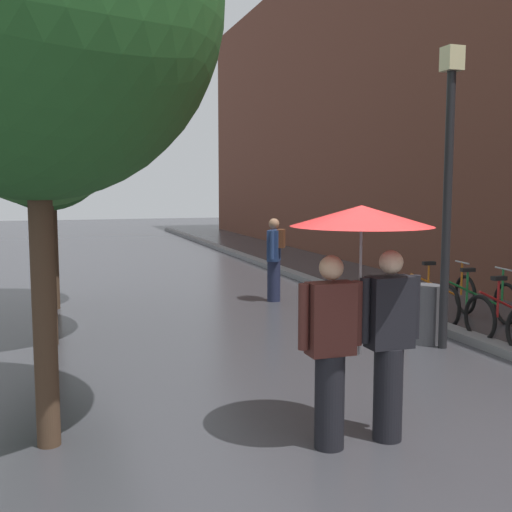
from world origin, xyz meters
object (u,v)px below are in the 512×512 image
Objects in this scene: street_tree_2 at (45,120)px; parked_bicycle_1 at (509,315)px; couple_under_umbrella at (361,281)px; street_tree_1 at (39,74)px; street_lamp_post at (448,175)px; parked_bicycle_2 at (478,303)px; litter_bin at (424,314)px; pedestrian_walking_midground at (275,257)px; parked_bicycle_3 at (439,294)px.

street_tree_2 is 4.74× the size of parked_bicycle_1.
couple_under_umbrella is at bearing -145.43° from parked_bicycle_1.
street_tree_1 is at bearing 164.33° from parked_bicycle_1.
street_lamp_post reaches higher than couple_under_umbrella.
parked_bicycle_1 is 0.90m from parked_bicycle_2.
street_tree_1 is 5.78m from street_lamp_post.
street_tree_1 is at bearing -90.99° from street_tree_2.
street_tree_2 reaches higher than couple_under_umbrella.
street_tree_1 is at bearing 162.98° from litter_bin.
street_tree_2 is at bearing 144.49° from parked_bicycle_1.
pedestrian_walking_midground is at bearing 127.24° from parked_bicycle_2.
parked_bicycle_2 is at bearing -52.76° from pedestrian_walking_midground.
couple_under_umbrella is (-3.93, -4.50, 1.08)m from parked_bicycle_3.
couple_under_umbrella is at bearing -103.80° from pedestrian_walking_midground.
parked_bicycle_1 is (6.48, -1.82, -3.42)m from street_tree_1.
street_tree_1 is 7.37m from parked_bicycle_3.
street_tree_1 reaches higher than street_tree_2.
street_tree_1 is 2.79m from street_tree_2.
street_tree_2 is at bearing 139.70° from litter_bin.
litter_bin is at bearing -76.06° from pedestrian_walking_midground.
street_tree_2 is 4.44× the size of parked_bicycle_2.
couple_under_umbrella is (2.56, -7.26, -2.01)m from street_tree_2.
street_tree_1 reaches higher than parked_bicycle_2.
parked_bicycle_1 is 1.31m from litter_bin.
street_tree_2 is at bearing 150.62° from parked_bicycle_2.
parked_bicycle_1 is at bearing 34.57° from couple_under_umbrella.
street_tree_1 is at bearing -179.92° from parked_bicycle_3.
litter_bin is (-1.34, -1.60, 0.05)m from parked_bicycle_3.
parked_bicycle_1 is at bearing 5.33° from street_lamp_post.
litter_bin is (-1.44, -0.66, 0.05)m from parked_bicycle_2.
parked_bicycle_1 is at bearing -99.44° from parked_bicycle_2.
street_lamp_post is (2.66, 2.56, 0.97)m from couple_under_umbrella.
couple_under_umbrella reaches higher than parked_bicycle_1.
parked_bicycle_3 is (-0.10, 0.94, 0.00)m from parked_bicycle_2.
street_tree_1 is 2.68× the size of couple_under_umbrella.
litter_bin is at bearing 169.89° from parked_bicycle_1.
street_lamp_post is at bearing -42.02° from street_tree_2.
street_tree_2 is 4.43× the size of parked_bicycle_3.
parked_bicycle_1 and parked_bicycle_2 have the same top height.
street_lamp_post is at bearing 43.86° from couple_under_umbrella.
pedestrian_walking_midground is (4.25, 2.20, -2.92)m from street_tree_1.
parked_bicycle_3 is at bearing -43.79° from pedestrian_walking_midground.
street_tree_2 is 3.13× the size of pedestrian_walking_midground.
parked_bicycle_2 reaches higher than litter_bin.
street_tree_1 reaches higher than couple_under_umbrella.
parked_bicycle_3 is 0.28× the size of street_lamp_post.
parked_bicycle_2 is at bearing 24.50° from litter_bin.
pedestrian_walking_midground is (1.64, 6.68, -0.58)m from couple_under_umbrella.
street_lamp_post is at bearing -123.12° from parked_bicycle_3.
pedestrian_walking_midground is at bearing 27.34° from street_tree_1.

